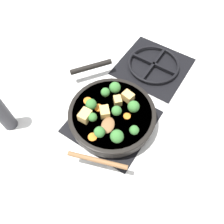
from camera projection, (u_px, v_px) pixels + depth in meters
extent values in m
plane|color=silver|center=(112.00, 122.00, 0.89)|extent=(2.40, 2.40, 0.00)
cube|color=black|center=(112.00, 121.00, 0.88)|extent=(0.31, 0.31, 0.01)
torus|color=black|center=(112.00, 119.00, 0.87)|extent=(0.24, 0.24, 0.01)
cube|color=black|center=(112.00, 119.00, 0.87)|extent=(0.01, 0.23, 0.01)
cube|color=black|center=(112.00, 119.00, 0.87)|extent=(0.23, 0.01, 0.01)
cube|color=black|center=(153.00, 66.00, 1.04)|extent=(0.31, 0.31, 0.01)
torus|color=black|center=(154.00, 64.00, 1.03)|extent=(0.24, 0.24, 0.01)
cube|color=black|center=(154.00, 64.00, 1.03)|extent=(0.01, 0.23, 0.01)
cube|color=black|center=(154.00, 64.00, 1.03)|extent=(0.23, 0.01, 0.01)
cylinder|color=black|center=(112.00, 115.00, 0.84)|extent=(0.33, 0.33, 0.05)
cylinder|color=brown|center=(112.00, 115.00, 0.84)|extent=(0.30, 0.30, 0.04)
torus|color=black|center=(112.00, 113.00, 0.83)|extent=(0.34, 0.34, 0.01)
cylinder|color=black|center=(91.00, 67.00, 0.96)|extent=(0.13, 0.17, 0.02)
ellipsoid|color=brown|center=(108.00, 125.00, 0.79)|extent=(0.07, 0.08, 0.01)
cylinder|color=brown|center=(97.00, 160.00, 0.72)|extent=(0.20, 0.08, 0.02)
cube|color=tan|center=(105.00, 112.00, 0.80)|extent=(0.05, 0.05, 0.03)
cube|color=tan|center=(118.00, 101.00, 0.83)|extent=(0.04, 0.04, 0.03)
cube|color=tan|center=(85.00, 116.00, 0.79)|extent=(0.04, 0.05, 0.04)
cube|color=tan|center=(128.00, 96.00, 0.84)|extent=(0.05, 0.04, 0.03)
cylinder|color=#709956|center=(134.00, 133.00, 0.77)|extent=(0.01, 0.01, 0.01)
sphere|color=#387533|center=(134.00, 130.00, 0.75)|extent=(0.03, 0.03, 0.03)
cylinder|color=#709956|center=(133.00, 110.00, 0.82)|extent=(0.01, 0.01, 0.01)
sphere|color=#387533|center=(134.00, 107.00, 0.80)|extent=(0.04, 0.04, 0.04)
cylinder|color=#709956|center=(115.00, 91.00, 0.87)|extent=(0.01, 0.01, 0.01)
sphere|color=#387533|center=(115.00, 88.00, 0.85)|extent=(0.04, 0.04, 0.04)
cylinder|color=#709956|center=(117.00, 139.00, 0.76)|extent=(0.01, 0.01, 0.01)
sphere|color=#387533|center=(117.00, 136.00, 0.74)|extent=(0.05, 0.05, 0.05)
cylinder|color=#709956|center=(100.00, 135.00, 0.77)|extent=(0.01, 0.01, 0.01)
sphere|color=#387533|center=(100.00, 132.00, 0.75)|extent=(0.04, 0.04, 0.04)
cylinder|color=#709956|center=(117.00, 113.00, 0.81)|extent=(0.01, 0.01, 0.01)
sphere|color=#387533|center=(117.00, 110.00, 0.80)|extent=(0.04, 0.04, 0.04)
cylinder|color=#709956|center=(92.00, 107.00, 0.83)|extent=(0.01, 0.01, 0.01)
sphere|color=#387533|center=(91.00, 104.00, 0.81)|extent=(0.04, 0.04, 0.04)
cylinder|color=#709956|center=(93.00, 120.00, 0.80)|extent=(0.01, 0.01, 0.01)
sphere|color=#387533|center=(93.00, 117.00, 0.78)|extent=(0.03, 0.03, 0.03)
cylinder|color=#709956|center=(106.00, 95.00, 0.86)|extent=(0.01, 0.01, 0.01)
sphere|color=#387533|center=(105.00, 92.00, 0.84)|extent=(0.04, 0.04, 0.04)
cylinder|color=orange|center=(93.00, 137.00, 0.77)|extent=(0.03, 0.03, 0.01)
cylinder|color=orange|center=(127.00, 116.00, 0.81)|extent=(0.03, 0.03, 0.01)
cylinder|color=orange|center=(98.00, 108.00, 0.83)|extent=(0.03, 0.03, 0.01)
cylinder|color=orange|center=(88.00, 101.00, 0.85)|extent=(0.03, 0.03, 0.01)
cylinder|color=#333338|center=(2.00, 113.00, 0.81)|extent=(0.05, 0.05, 0.18)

